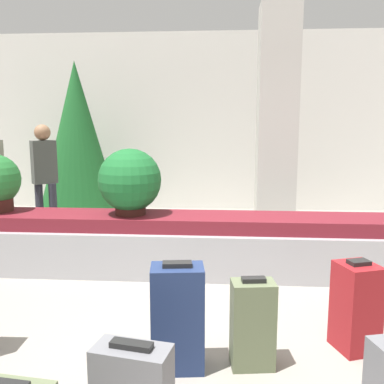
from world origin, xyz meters
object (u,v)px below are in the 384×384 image
Objects in this scene: pillar at (277,122)px; decorated_tree at (77,136)px; traveler_0 at (44,171)px; potted_plant_0 at (130,182)px; suitcase_7 at (356,307)px; suitcase_0 at (253,324)px; suitcase_8 at (177,318)px.

decorated_tree is at bearing 167.19° from pillar.
pillar is at bearing 149.22° from traveler_0.
potted_plant_0 is at bearing -60.33° from decorated_tree.
traveler_0 is 1.25m from decorated_tree.
potted_plant_0 is (-1.93, 1.53, 0.66)m from suitcase_7.
pillar reaches higher than suitcase_0.
pillar is 1.24× the size of decorated_tree.
potted_plant_0 is at bearing -134.37° from pillar.
suitcase_0 is 0.39× the size of traveler_0.
potted_plant_0 is (-1.20, 1.80, 0.68)m from suitcase_0.
suitcase_7 is at bearing -38.34° from potted_plant_0.
suitcase_7 is at bearing 101.65° from traveler_0.
traveler_0 is (-3.24, -0.45, -0.67)m from pillar.
decorated_tree is (-3.16, 0.72, -0.22)m from pillar.
traveler_0 is at bearing 138.56° from potted_plant_0.
suitcase_8 is at bearing -105.82° from pillar.
traveler_0 is at bearing -94.15° from decorated_tree.
pillar is 5.20× the size of suitcase_0.
decorated_tree reaches higher than suitcase_7.
suitcase_0 is at bearing 92.17° from traveler_0.
suitcase_7 is 0.91× the size of suitcase_8.
suitcase_8 is at bearing 179.37° from suitcase_0.
traveler_0 is (-3.44, 2.86, 0.61)m from suitcase_7.
traveler_0 is (-1.51, 1.33, -0.05)m from potted_plant_0.
suitcase_7 is (0.20, -3.31, -1.28)m from pillar.
potted_plant_0 is at bearing 103.93° from suitcase_8.
suitcase_8 is at bearing -63.94° from decorated_tree.
pillar is at bearing 67.27° from suitcase_8.
suitcase_8 is at bearing 86.14° from traveler_0.
potted_plant_0 is (-0.71, 1.86, 0.62)m from suitcase_8.
traveler_0 reaches higher than suitcase_8.
potted_plant_0 is (-1.74, -1.78, -0.62)m from pillar.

